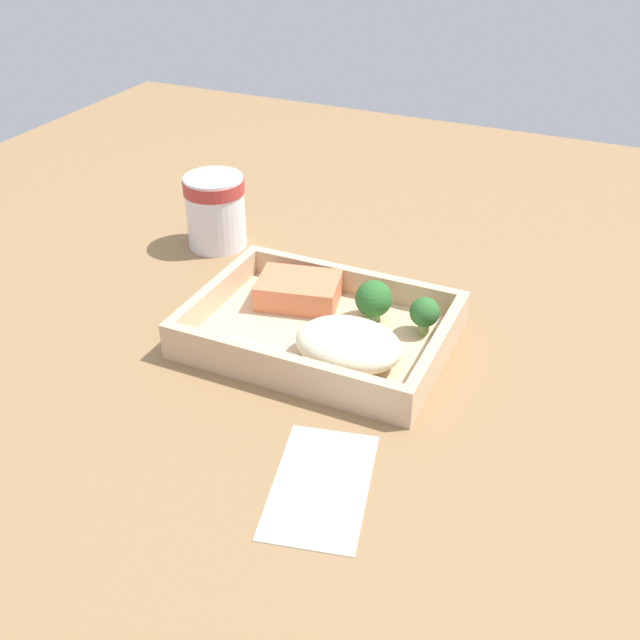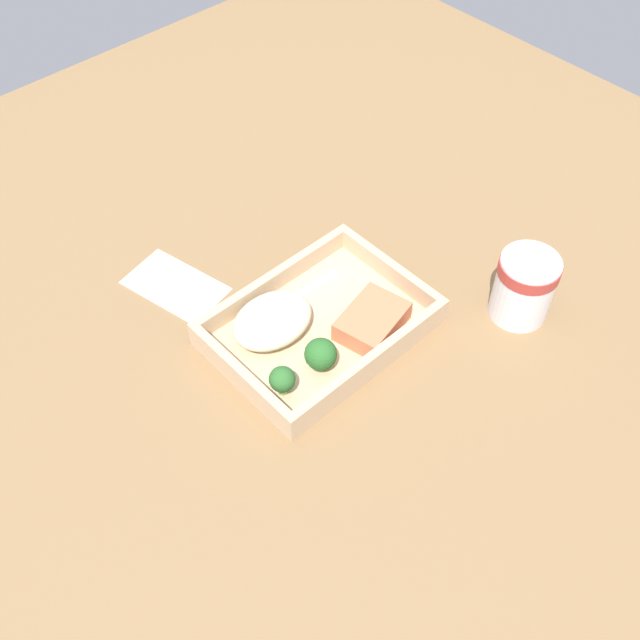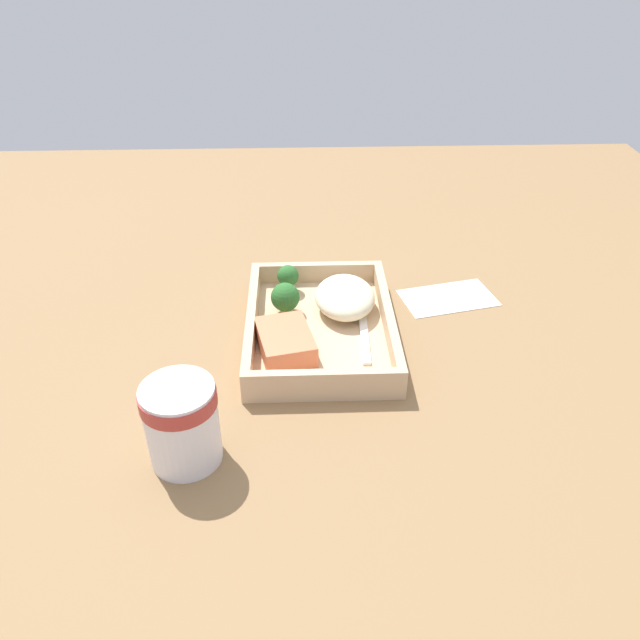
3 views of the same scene
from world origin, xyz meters
TOP-DOWN VIEW (x-y plane):
  - ground_plane at (0.00, 0.00)cm, footprint 160.00×160.00cm
  - takeout_tray at (0.00, 0.00)cm, footprint 27.80×20.15cm
  - tray_rim at (0.00, 0.00)cm, footprint 27.80×20.15cm
  - salmon_fillet at (-4.88, 4.77)cm, footprint 10.51×8.55cm
  - mashed_potatoes at (4.93, -3.80)cm, footprint 11.30×8.67cm
  - broccoli_floret_1 at (10.37, 4.48)cm, footprint 3.29×3.29cm
  - broccoli_floret_2 at (4.34, 4.83)cm, footprint 4.16×4.16cm
  - fork at (0.51, -6.12)cm, footprint 15.85×2.33cm
  - paper_cup at (-22.38, 15.49)cm, footprint 8.09×8.09cm
  - receipt_slip at (9.23, -20.12)cm, footprint 11.10×15.53cm

SIDE VIEW (x-z plane):
  - ground_plane at x=0.00cm, z-range -2.00..0.00cm
  - receipt_slip at x=9.23cm, z-range 0.00..0.24cm
  - takeout_tray at x=0.00cm, z-range 0.00..1.20cm
  - fork at x=0.51cm, z-range 1.20..1.64cm
  - salmon_fillet at x=-4.88cm, z-range 1.20..4.18cm
  - tray_rim at x=0.00cm, z-range 1.20..4.24cm
  - mashed_potatoes at x=4.93cm, z-range 1.20..5.36cm
  - broccoli_floret_1 at x=10.37cm, z-range 1.58..5.88cm
  - broccoli_floret_2 at x=4.34cm, z-range 1.39..6.11cm
  - paper_cup at x=-22.38cm, z-range 0.58..10.42cm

